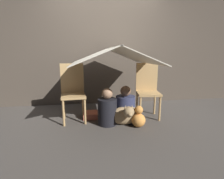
% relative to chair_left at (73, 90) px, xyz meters
% --- Properties ---
extents(ground_plane, '(8.80, 8.80, 0.00)m').
position_rel_chair_left_xyz_m(ground_plane, '(0.66, -0.30, -0.53)').
color(ground_plane, '#47423D').
extents(wall_back, '(7.00, 0.05, 2.50)m').
position_rel_chair_left_xyz_m(wall_back, '(0.66, 1.01, 0.72)').
color(wall_back, '#4C4238').
rests_on(wall_back, ground_plane).
extents(chair_left, '(0.43, 0.43, 0.97)m').
position_rel_chair_left_xyz_m(chair_left, '(0.00, 0.00, 0.00)').
color(chair_left, tan).
rests_on(chair_left, ground_plane).
extents(chair_right, '(0.44, 0.44, 0.97)m').
position_rel_chair_left_xyz_m(chair_right, '(1.32, -0.00, 0.00)').
color(chair_right, tan).
rests_on(chair_right, ground_plane).
extents(sheet_canopy, '(1.31, 1.58, 0.27)m').
position_rel_chair_left_xyz_m(sheet_canopy, '(0.66, -0.08, 0.58)').
color(sheet_canopy, silver).
extents(person_front, '(0.31, 0.31, 0.60)m').
position_rel_chair_left_xyz_m(person_front, '(0.55, -0.29, -0.28)').
color(person_front, black).
rests_on(person_front, ground_plane).
extents(person_second, '(0.32, 0.32, 0.62)m').
position_rel_chair_left_xyz_m(person_second, '(0.87, -0.20, -0.27)').
color(person_second, '#2D3351').
rests_on(person_second, ground_plane).
extents(dog, '(0.51, 0.41, 0.38)m').
position_rel_chair_left_xyz_m(dog, '(0.85, -0.37, -0.36)').
color(dog, '#9E7F56').
rests_on(dog, ground_plane).
extents(floor_cushion, '(0.36, 0.29, 0.10)m').
position_rel_chair_left_xyz_m(floor_cushion, '(0.34, 0.06, -0.48)').
color(floor_cushion, '#CC664C').
rests_on(floor_cushion, ground_plane).
extents(plush_toy, '(0.22, 0.22, 0.34)m').
position_rel_chair_left_xyz_m(plush_toy, '(1.03, -0.46, -0.39)').
color(plush_toy, '#D88C3F').
rests_on(plush_toy, ground_plane).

